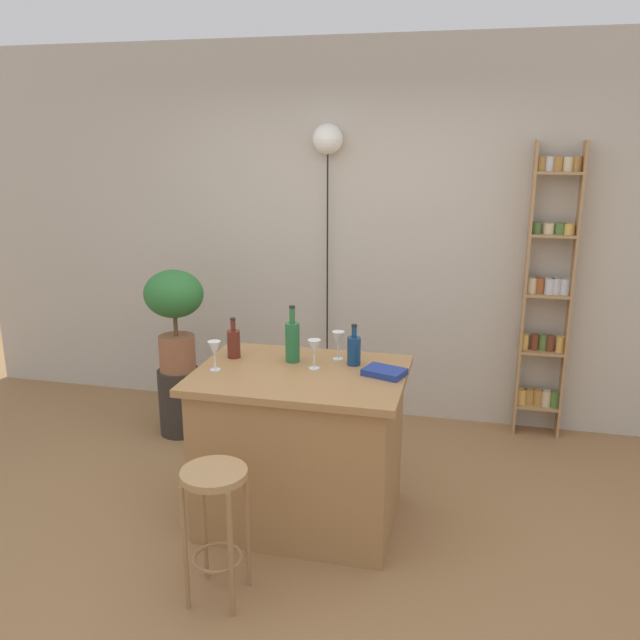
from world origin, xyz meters
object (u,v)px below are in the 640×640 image
bottle_sauce_amber (354,350)px  cookbook (384,372)px  potted_plant (174,308)px  bottle_spirits_clear (292,341)px  pendant_globe_light (328,143)px  bottle_olive_oil (234,343)px  wine_glass_left (214,350)px  plant_stool (180,401)px  spice_shelf (547,297)px  wine_glass_right (338,340)px  wine_glass_center (314,348)px  bar_stool (215,506)px

bottle_sauce_amber → cookbook: size_ratio=1.11×
potted_plant → bottle_sauce_amber: bearing=-27.1°
bottle_spirits_clear → pendant_globe_light: size_ratio=0.15×
bottle_olive_oil → pendant_globe_light: (0.23, 1.40, 1.09)m
wine_glass_left → plant_stool: bearing=125.5°
bottle_olive_oil → pendant_globe_light: size_ratio=0.11×
spice_shelf → wine_glass_right: spice_shelf is taller
plant_stool → bottle_olive_oil: bearing=-46.3°
potted_plant → bottle_spirits_clear: (1.08, -0.75, 0.07)m
potted_plant → plant_stool: bearing=0.0°
bottle_olive_oil → wine_glass_left: (-0.02, -0.23, 0.03)m
bottle_olive_oil → bottle_spirits_clear: 0.35m
bottle_olive_oil → spice_shelf: bearing=36.9°
spice_shelf → cookbook: 1.74m
bottle_sauce_amber → bottle_spirits_clear: bottle_spirits_clear is taller
plant_stool → potted_plant: 0.70m
spice_shelf → wine_glass_center: spice_shelf is taller
bar_stool → bottle_spirits_clear: bottle_spirits_clear is taller
bottle_sauce_amber → wine_glass_right: 0.13m
bottle_spirits_clear → wine_glass_center: bottle_spirits_clear is taller
pendant_globe_light → cookbook: bearing=-66.4°
bottle_olive_oil → wine_glass_left: 0.23m
bar_stool → potted_plant: potted_plant is taller
spice_shelf → wine_glass_left: 2.43m
bottle_sauce_amber → wine_glass_right: (-0.10, 0.07, 0.03)m
spice_shelf → wine_glass_left: (-1.84, -1.59, -0.02)m
plant_stool → wine_glass_left: (0.71, -0.99, 0.77)m
bar_stool → plant_stool: bearing=120.1°
spice_shelf → bottle_olive_oil: bearing=-143.1°
wine_glass_left → pendant_globe_light: bearing=81.1°
plant_stool → wine_glass_left: 1.44m
bottle_sauce_amber → wine_glass_center: (-0.20, -0.11, 0.03)m
plant_stool → cookbook: cookbook is taller
bar_stool → bottle_spirits_clear: 1.05m
potted_plant → wine_glass_center: (1.22, -0.84, 0.06)m
spice_shelf → bottle_olive_oil: (-1.82, -1.36, -0.05)m
bottle_spirits_clear → wine_glass_right: size_ratio=1.97×
potted_plant → pendant_globe_light: bearing=33.5°
wine_glass_right → plant_stool: bearing=153.5°
potted_plant → bottle_olive_oil: potted_plant is taller
bottle_olive_oil → cookbook: size_ratio=1.12×
plant_stool → bottle_olive_oil: 1.29m
spice_shelf → pendant_globe_light: bearing=178.8°
bottle_sauce_amber → pendant_globe_light: size_ratio=0.11×
bottle_spirits_clear → bottle_olive_oil: bearing=-178.2°
bottle_olive_oil → pendant_globe_light: pendant_globe_light is taller
wine_glass_center → cookbook: bearing=-2.2°
plant_stool → bottle_sauce_amber: 1.76m
wine_glass_center → plant_stool: bearing=145.5°
bar_stool → bottle_spirits_clear: (0.12, 0.90, 0.53)m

